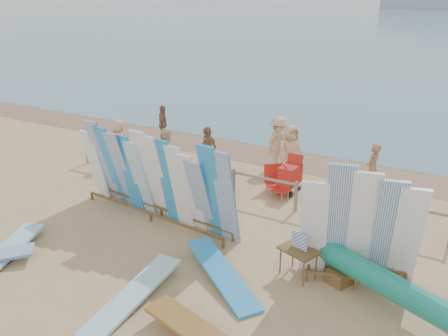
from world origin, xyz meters
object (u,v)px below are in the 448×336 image
Objects in this scene: beachgoer_7 at (373,168)px; beachgoer_extra_1 at (163,124)px; side_surfboard_rack at (361,230)px; beachgoer_6 at (290,151)px; vendor_table at (298,262)px; beachgoer_2 at (168,151)px; outrigger_canoe at (409,298)px; main_surfboard_rack at (154,180)px; flat_board_d at (222,281)px; beach_chair_left at (280,191)px; flat_board_b at (133,301)px; beach_chair_right at (274,185)px; stroller at (290,178)px; beachgoer_4 at (208,151)px; beachgoer_0 at (119,142)px; flat_board_a at (4,259)px; beachgoer_3 at (279,142)px.

beachgoer_extra_1 is (-8.69, 1.02, -0.01)m from beachgoer_7.
side_surfboard_rack is 1.77× the size of beachgoer_7.
vendor_table is at bearing -121.05° from beachgoer_6.
side_surfboard_rack is 1.71× the size of beachgoer_2.
outrigger_canoe is 12.83m from beachgoer_extra_1.
main_surfboard_rack is 0.95× the size of outrigger_canoe.
beachgoer_6 reaches higher than flat_board_d.
beachgoer_extra_1 is (-2.34, 2.86, -0.04)m from beachgoer_2.
beach_chair_left reaches higher than flat_board_d.
side_surfboard_rack is at bearing -146.75° from beachgoer_extra_1.
beach_chair_left is at bearing 83.32° from flat_board_b.
beach_chair_right is (-2.34, 3.95, -0.10)m from vendor_table.
flat_board_b is 1.72× the size of beachgoer_7.
beachgoer_6 is 6.09m from beachgoer_extra_1.
stroller is at bearing 134.36° from vendor_table.
flat_board_b is 1.67× the size of beachgoer_2.
beachgoer_extra_1 is at bearing 114.87° from beachgoer_6.
beachgoer_6 is 2.72m from beachgoer_4.
beachgoer_extra_1 reaches higher than beach_chair_right.
vendor_table is 4.15m from beach_chair_left.
beachgoer_0 is 3.45m from beachgoer_4.
side_surfboard_rack is 1.03× the size of flat_board_b.
main_surfboard_rack is 4.04m from flat_board_a.
beachgoer_extra_1 is (-10.79, 6.94, 0.24)m from outrigger_canoe.
beachgoer_4 is at bearing 133.51° from side_surfboard_rack.
side_surfboard_rack is (5.55, -0.32, 0.09)m from main_surfboard_rack.
beachgoer_3 is 1.06× the size of beachgoer_4.
beachgoer_0 is at bearing 142.14° from beachgoer_6.
main_surfboard_rack is at bearing -167.31° from beachgoer_6.
side_surfboard_rack reaches higher than vendor_table.
beachgoer_6 is at bearing 44.42° from flat_board_d.
stroller is at bearing 114.65° from side_surfboard_rack.
side_surfboard_rack is 3.12m from flat_board_d.
flat_board_a is at bearing -119.64° from stroller.
beachgoer_2 is at bearing 118.67° from flat_board_b.
beachgoer_0 is (-3.87, 2.95, -0.35)m from main_surfboard_rack.
beachgoer_2 is (0.09, 6.37, 0.81)m from flat_board_a.
beachgoer_7 is at bearing 32.42° from stroller.
beachgoer_extra_1 is (-6.52, 2.29, 0.31)m from stroller.
beachgoer_7 is at bearing 129.07° from beachgoer_0.
flat_board_d is 7.41m from beachgoer_3.
beachgoer_extra_1 is at bearing 85.13° from flat_board_a.
beachgoer_6 is 1.09× the size of beachgoer_0.
beachgoer_7 is at bearing 33.34° from flat_board_a.
beachgoer_6 reaches higher than stroller.
beachgoer_2 is 1.05× the size of beachgoer_extra_1.
beachgoer_4 is (-2.93, -0.03, 0.39)m from stroller.
outrigger_canoe is (1.17, -0.81, -0.72)m from side_surfboard_rack.
beach_chair_left is 6.30m from beachgoer_0.
beachgoer_3 reaches higher than outrigger_canoe.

